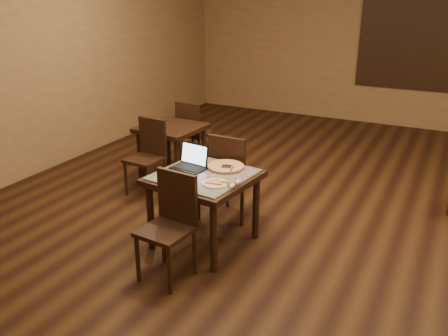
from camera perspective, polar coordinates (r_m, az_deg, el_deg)
The scene contains 17 objects.
ground at distance 5.07m, azimuth 10.01°, elevation -8.53°, with size 10.00×10.00×0.00m, color black.
wall_back at distance 9.39m, azimuth 20.13°, elevation 13.79°, with size 8.00×0.02×3.00m, color #8A6546.
wall_left at distance 6.79m, azimuth -23.82°, elevation 11.01°, with size 0.02×10.00×3.00m, color #8A6546.
mural at distance 9.30m, azimuth 23.25°, elevation 13.64°, with size 2.34×0.05×1.64m.
tiled_table at distance 4.67m, azimuth -2.43°, elevation -1.88°, with size 1.02×1.02×0.76m.
chair_main_near at distance 4.23m, azimuth -6.41°, elevation -6.19°, with size 0.46×0.46×0.97m.
chair_main_far at distance 5.20m, azimuth 0.87°, elevation -0.52°, with size 0.44×0.44×1.00m.
laptop at distance 4.78m, azimuth -3.94°, elevation 0.77°, with size 0.36×0.30×0.23m.
plate at distance 4.38m, azimuth -1.09°, elevation -1.86°, with size 0.24×0.24×0.01m, color white.
pizza_slice at distance 4.37m, azimuth -1.09°, elevation -1.68°, with size 0.19×0.19×0.02m, color beige, non-canonical shape.
pizza_pan at distance 4.77m, azimuth 0.22°, elevation 0.05°, with size 0.33×0.33×0.01m, color silver.
pizza_whole at distance 4.76m, azimuth 0.22°, elevation 0.22°, with size 0.37×0.37×0.03m.
spatula at distance 4.74m, azimuth 0.33°, elevation 0.19°, with size 0.10×0.23×0.01m, color silver.
napkin_roll at distance 4.33m, azimuth 1.26°, elevation -1.96°, with size 0.06×0.17×0.04m.
other_table_b at distance 6.43m, azimuth -6.31°, elevation 3.99°, with size 0.83×0.83×0.73m.
other_table_b_chair_near at distance 6.03m, azimuth -9.08°, elevation 1.93°, with size 0.44×0.44×0.94m.
other_table_b_chair_far at distance 6.90m, azimuth -3.84°, elevation 4.61°, with size 0.44×0.44×0.94m.
Camera 1 is at (1.19, -4.27, 2.47)m, focal length 38.00 mm.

